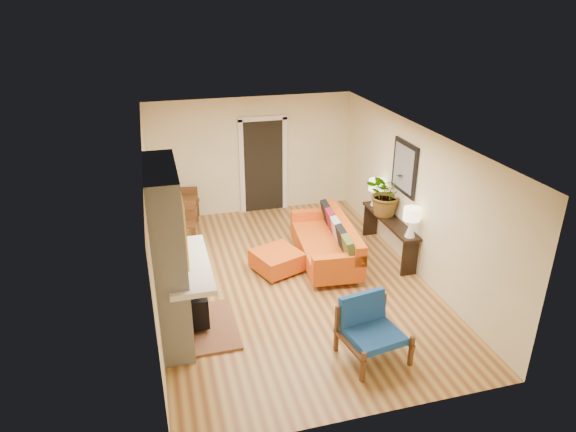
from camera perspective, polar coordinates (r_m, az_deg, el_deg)
name	(u,v)px	position (r m, az deg, el deg)	size (l,w,h in m)	color
room_shell	(285,165)	(11.01, -0.30, 5.74)	(6.50, 6.50, 6.50)	tan
fireplace	(172,259)	(7.33, -12.77, -4.70)	(1.09, 1.68, 2.60)	white
sofa	(329,242)	(9.57, 4.63, -2.92)	(1.11, 2.22, 0.84)	silver
ottoman	(277,260)	(9.24, -1.23, -4.91)	(0.98, 0.98, 0.39)	silver
blue_chair	(369,325)	(7.27, 9.04, -11.92)	(0.93, 0.91, 0.85)	brown
dining_table	(185,207)	(10.86, -11.41, 1.03)	(0.82, 1.56, 0.82)	brown
console_table	(390,226)	(9.87, 11.23, -1.11)	(0.34, 1.85, 0.72)	black
lamp_near	(412,219)	(9.06, 13.56, -0.31)	(0.30, 0.30, 0.54)	white
lamp_far	(376,189)	(10.27, 9.75, 2.95)	(0.30, 0.30, 0.54)	white
houseplant	(386,192)	(9.83, 10.87, 2.60)	(0.81, 0.70, 0.90)	#1E5919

